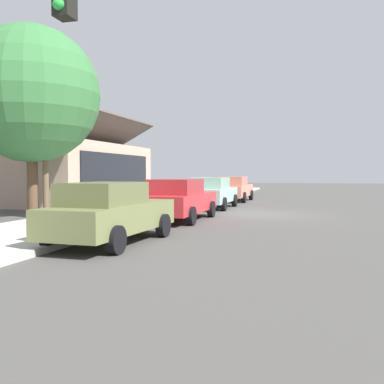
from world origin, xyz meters
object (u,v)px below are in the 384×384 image
(car_seafoam, at_px, (211,192))
(shade_tree, at_px, (31,95))
(car_cherry, at_px, (179,199))
(car_olive, at_px, (110,212))
(utility_pole_wooden, at_px, (45,121))
(fire_hydrant_red, at_px, (142,206))
(car_coral, at_px, (233,188))

(car_seafoam, distance_m, shade_tree, 9.70)
(car_cherry, bearing_deg, shade_tree, 94.19)
(car_olive, height_order, car_seafoam, same)
(shade_tree, xyz_separation_m, utility_pole_wooden, (0.02, -0.61, -1.07))
(shade_tree, height_order, utility_pole_wooden, shade_tree)
(fire_hydrant_red, bearing_deg, car_coral, -7.50)
(car_coral, height_order, shade_tree, shade_tree)
(shade_tree, relative_size, utility_pole_wooden, 1.04)
(utility_pole_wooden, bearing_deg, car_coral, -24.42)
(car_olive, relative_size, shade_tree, 0.60)
(utility_pole_wooden, relative_size, fire_hydrant_red, 10.56)
(car_seafoam, height_order, shade_tree, shade_tree)
(car_olive, relative_size, fire_hydrant_red, 6.56)
(car_olive, xyz_separation_m, fire_hydrant_red, (5.90, 1.48, -0.32))
(shade_tree, bearing_deg, car_coral, -26.70)
(car_coral, bearing_deg, car_olive, -179.50)
(car_cherry, distance_m, car_seafoam, 5.92)
(utility_pole_wooden, xyz_separation_m, fire_hydrant_red, (0.53, -4.00, -3.43))
(car_cherry, height_order, utility_pole_wooden, utility_pole_wooden)
(utility_pole_wooden, bearing_deg, fire_hydrant_red, -82.49)
(car_coral, bearing_deg, fire_hydrant_red, 173.17)
(car_cherry, xyz_separation_m, shade_tree, (-0.39, 6.17, 4.19))
(car_cherry, height_order, car_seafoam, same)
(car_coral, height_order, fire_hydrant_red, car_coral)
(car_olive, bearing_deg, shade_tree, 51.27)
(car_olive, relative_size, utility_pole_wooden, 0.62)
(utility_pole_wooden, height_order, fire_hydrant_red, utility_pole_wooden)
(shade_tree, distance_m, fire_hydrant_red, 6.47)
(car_cherry, bearing_deg, car_olive, 179.75)
(car_olive, relative_size, car_seafoam, 1.00)
(car_cherry, xyz_separation_m, fire_hydrant_red, (0.15, 1.56, -0.32))
(car_olive, bearing_deg, car_cherry, 1.78)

